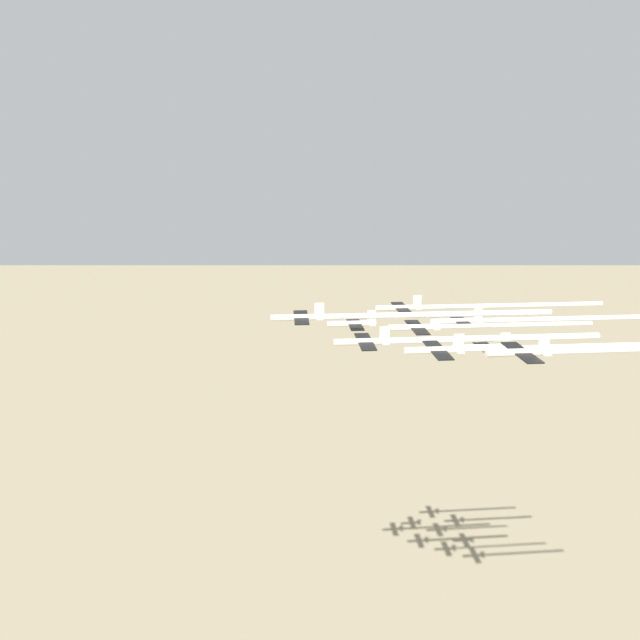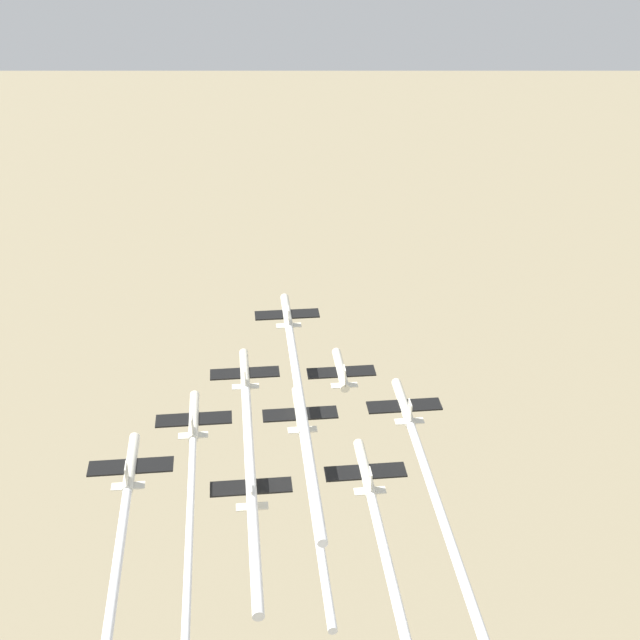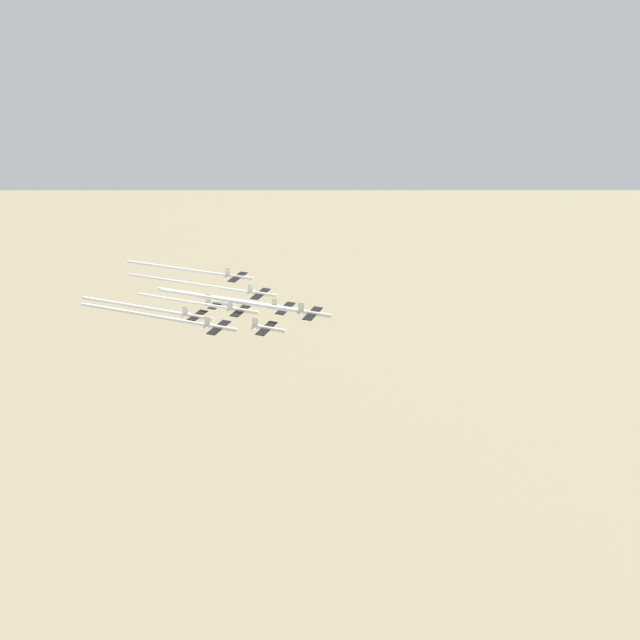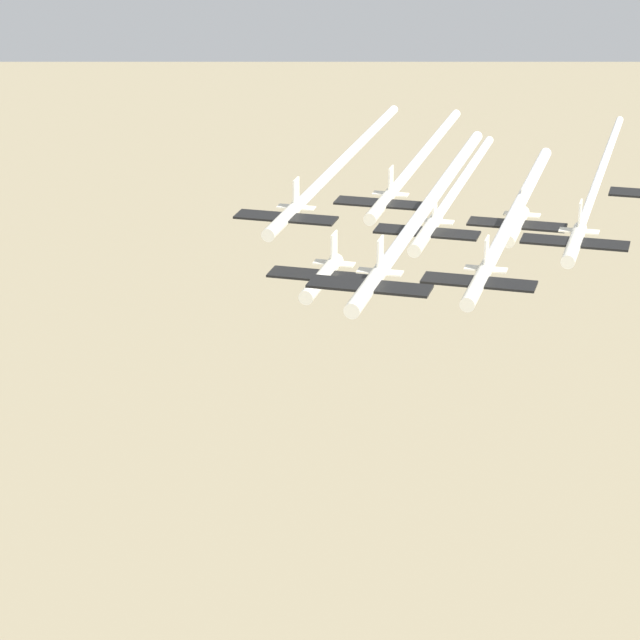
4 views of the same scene
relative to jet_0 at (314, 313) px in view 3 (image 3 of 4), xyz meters
name	(u,v)px [view 3 (image 3 of 4)]	position (x,y,z in m)	size (l,w,h in m)	color
jet_0	(314,313)	(0.00, 0.00, 0.00)	(10.64, 10.36, 3.61)	silver
jet_1	(286,308)	(-8.52, 10.96, -3.05)	(10.64, 10.36, 3.61)	silver
jet_2	(267,328)	(-13.71, -2.12, -3.74)	(10.64, 10.36, 3.61)	silver
jet_3	(261,294)	(-17.04, 21.91, -2.52)	(10.64, 10.36, 3.61)	silver
jet_4	(242,310)	(-22.24, 8.83, -2.67)	(10.64, 10.36, 3.61)	silver
jet_5	(220,327)	(-27.43, -4.25, -2.31)	(10.64, 10.36, 3.61)	silver
jet_6	(238,277)	(-25.56, 32.87, -0.68)	(10.64, 10.36, 3.61)	silver
jet_7	(219,303)	(-30.76, 19.79, -4.89)	(10.64, 10.36, 3.61)	silver
jet_8	(197,317)	(-35.95, 6.71, -3.71)	(10.64, 10.36, 3.61)	silver
smoke_trail_0	(228,300)	(-26.69, 10.60, -0.05)	(44.65, 18.65, 1.18)	white
smoke_trail_1	(214,297)	(-32.63, 20.53, -3.10)	(39.52, 16.68, 1.26)	white
smoke_trail_3	(187,283)	(-43.45, 32.40, -2.57)	(43.98, 18.15, 0.87)	white
smoke_trail_4	(182,301)	(-42.14, 16.74, -2.72)	(31.00, 13.06, 0.96)	white
smoke_trail_5	(141,314)	(-52.60, 5.75, -2.36)	(41.57, 17.35, 1.08)	white
smoke_trail_6	(175,268)	(-48.98, 42.17, -0.74)	(38.06, 15.93, 1.04)	white
smoke_trail_8	(132,306)	(-58.23, 15.56, -3.76)	(35.80, 15.09, 1.11)	white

